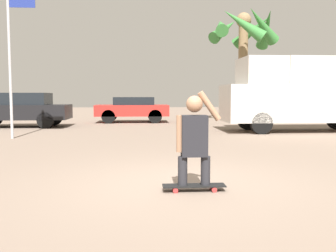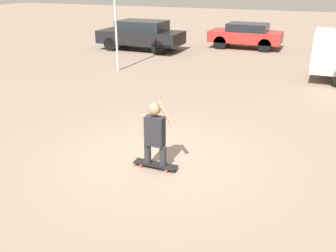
# 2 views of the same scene
# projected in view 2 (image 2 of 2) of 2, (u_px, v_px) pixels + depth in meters

# --- Properties ---
(ground_plane) EXTENTS (80.00, 80.00, 0.00)m
(ground_plane) POSITION_uv_depth(u_px,v_px,m) (161.00, 157.00, 8.16)
(ground_plane) COLOR gray
(skateboard) EXTENTS (0.93, 0.24, 0.09)m
(skateboard) POSITION_uv_depth(u_px,v_px,m) (155.00, 165.00, 7.69)
(skateboard) COLOR black
(skateboard) RESTS_ON ground_plane
(person_skateboarder) EXTENTS (0.66, 0.24, 1.39)m
(person_skateboarder) POSITION_uv_depth(u_px,v_px,m) (155.00, 131.00, 7.41)
(person_skateboarder) COLOR #28282D
(person_skateboarder) RESTS_ON skateboard
(parked_car_red) EXTENTS (3.83, 1.77, 1.34)m
(parked_car_red) POSITION_uv_depth(u_px,v_px,m) (246.00, 35.00, 20.31)
(parked_car_red) COLOR black
(parked_car_red) RESTS_ON ground_plane
(parked_car_black) EXTENTS (4.45, 1.90, 1.54)m
(parked_car_black) POSITION_uv_depth(u_px,v_px,m) (141.00, 34.00, 19.81)
(parked_car_black) COLOR black
(parked_car_black) RESTS_ON ground_plane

